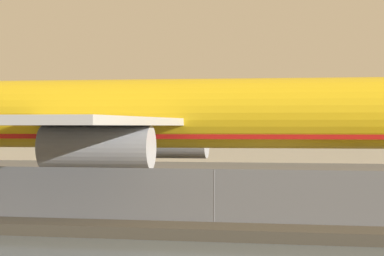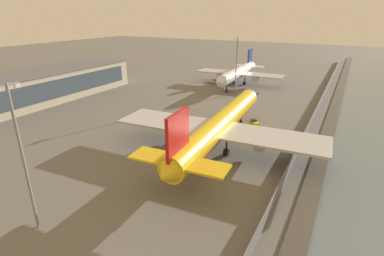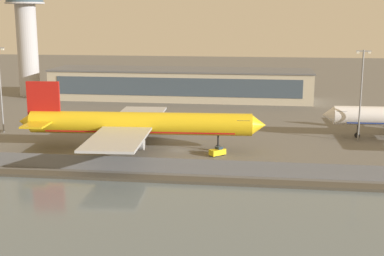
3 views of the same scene
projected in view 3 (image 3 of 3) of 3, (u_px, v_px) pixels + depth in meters
The scene contains 9 objects.
ground_plane at pixel (179, 150), 109.76m from camera, with size 500.00×500.00×0.00m, color #66635E.
shoreline_seawall at pixel (159, 179), 89.84m from camera, with size 320.00×3.00×0.50m.
perimeter_fence at pixel (164, 165), 93.98m from camera, with size 280.00×0.10×2.70m.
cargo_jet_yellow at pixel (136, 124), 109.37m from camera, with size 51.21×44.28×14.09m.
baggage_tug at pixel (218, 152), 105.58m from camera, with size 3.43×3.36×1.80m.
control_tower at pixel (26, 28), 179.06m from camera, with size 13.53×13.53×39.56m.
terminal_building at pixel (181, 84), 175.00m from camera, with size 84.95×18.16×9.95m.
apron_light_mast_apron_west at pixel (0, 85), 124.37m from camera, with size 3.20×0.40×20.10m.
apron_light_mast_apron_east at pixel (361, 91), 115.36m from camera, with size 3.20×0.40×19.99m.
Camera 3 is at (17.01, -105.06, 27.38)m, focal length 50.00 mm.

